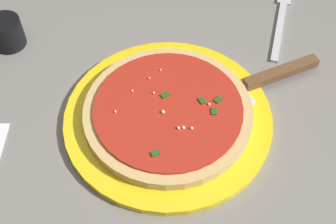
{
  "coord_description": "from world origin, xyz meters",
  "views": [
    {
      "loc": [
        0.17,
        -0.41,
        1.29
      ],
      "look_at": [
        0.01,
        -0.05,
        0.77
      ],
      "focal_mm": 48.13,
      "sensor_mm": 36.0,
      "label": 1
    }
  ],
  "objects": [
    {
      "name": "restaurant_table",
      "position": [
        0.0,
        0.0,
        0.59
      ],
      "size": [
        0.98,
        0.71,
        0.75
      ],
      "color": "black",
      "rests_on": "ground_plane"
    },
    {
      "name": "cup_small_sauce",
      "position": [
        -0.3,
        -0.01,
        0.77
      ],
      "size": [
        0.06,
        0.06,
        0.05
      ],
      "primitive_type": "cylinder",
      "color": "black",
      "rests_on": "restaurant_table"
    },
    {
      "name": "fork",
      "position": [
        0.11,
        0.23,
        0.75
      ],
      "size": [
        0.05,
        0.19,
        0.0
      ],
      "color": "silver",
      "rests_on": "restaurant_table"
    },
    {
      "name": "pizza",
      "position": [
        0.01,
        -0.05,
        0.77
      ],
      "size": [
        0.25,
        0.25,
        0.02
      ],
      "color": "#DBB26B",
      "rests_on": "serving_plate"
    },
    {
      "name": "pizza_server",
      "position": [
        0.12,
        0.07,
        0.77
      ],
      "size": [
        0.18,
        0.19,
        0.01
      ],
      "color": "silver",
      "rests_on": "serving_plate"
    },
    {
      "name": "serving_plate",
      "position": [
        0.01,
        -0.05,
        0.76
      ],
      "size": [
        0.31,
        0.31,
        0.01
      ],
      "primitive_type": "cylinder",
      "color": "yellow",
      "rests_on": "restaurant_table"
    }
  ]
}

